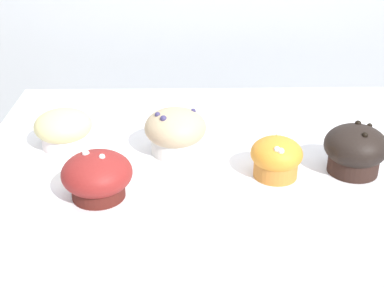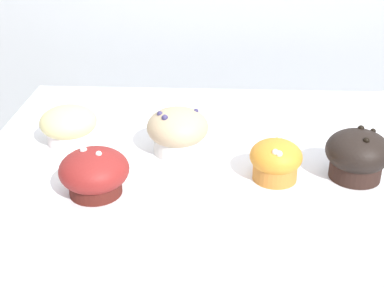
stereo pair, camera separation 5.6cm
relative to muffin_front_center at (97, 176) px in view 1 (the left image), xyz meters
name	(u,v)px [view 1 (the left image)]	position (x,y,z in m)	size (l,w,h in m)	color
wall_back	(227,69)	(0.26, 0.75, -0.08)	(3.20, 0.10, 1.80)	#B2B7BC
muffin_front_center	(97,176)	(0.00, 0.00, 0.00)	(0.11, 0.11, 0.08)	#4D1914
muffin_back_left	(175,131)	(0.12, 0.15, 0.01)	(0.11, 0.11, 0.08)	silver
muffin_back_right	(355,150)	(0.42, 0.07, 0.01)	(0.11, 0.11, 0.09)	black
muffin_front_left	(63,129)	(-0.09, 0.18, 0.00)	(0.11, 0.11, 0.07)	white
muffin_front_right	(276,158)	(0.29, 0.06, 0.00)	(0.09, 0.09, 0.07)	#C57831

